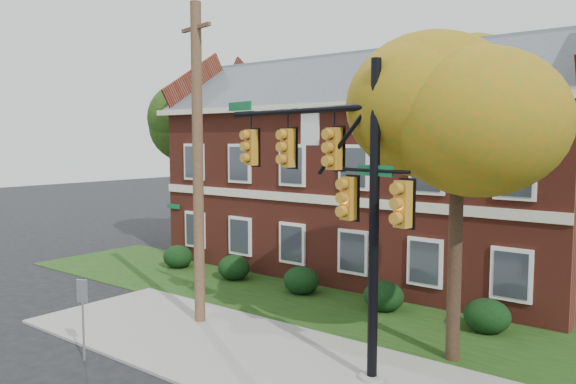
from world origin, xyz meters
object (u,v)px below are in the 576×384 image
Objects in this scene: tree_near_right at (466,106)px; tree_far_rear at (468,83)px; hedge_far_left at (178,257)px; hedge_right at (384,296)px; hedge_far_right at (487,316)px; sign_post at (83,306)px; hedge_left at (234,267)px; utility_pole at (198,164)px; traffic_signal at (332,182)px; hedge_center at (301,280)px; apartment_building at (372,159)px; tree_left_rear at (202,124)px.

tree_far_rear reaches higher than tree_near_right.
hedge_right is at bearing 0.00° from hedge_far_left.
hedge_far_right is 0.64× the size of sign_post.
tree_far_rear reaches higher than hedge_right.
sign_post is at bearing -53.97° from hedge_far_left.
utility_pole is at bearing -57.57° from hedge_left.
sign_post is (-5.32, -3.76, -3.29)m from traffic_signal.
hedge_center is (7.00, 0.00, 0.00)m from hedge_far_left.
tree_far_rear is 1.15× the size of utility_pole.
traffic_signal is (11.64, -4.94, 4.24)m from hedge_far_left.
tree_far_rear reaches higher than apartment_building.
tree_far_rear reaches higher than utility_pole.
hedge_far_left is 13.34m from traffic_signal.
apartment_building is at bearing 131.77° from tree_near_right.
tree_far_rear is (8.34, 13.09, 8.32)m from hedge_far_left.
tree_far_rear is at bearing 80.29° from apartment_building.
hedge_far_left is 10.80m from sign_post.
hedge_far_left is 15.75m from tree_near_right.
tree_far_rear reaches higher than hedge_far_left.
tree_left_rear is 12.87m from utility_pole.
sign_post reaches higher than hedge_right.
hedge_left is 1.00× the size of hedge_center.
hedge_left is 9.69m from tree_left_rear.
apartment_building is 9.94m from tree_left_rear.
tree_near_right is at bearing -48.23° from apartment_building.
traffic_signal is (1.14, -4.94, 4.24)m from hedge_right.
hedge_right is 0.16× the size of tree_left_rear.
apartment_building is 2.45× the size of traffic_signal.
traffic_signal reaches higher than hedge_left.
apartment_building is 9.82m from hedge_far_right.
hedge_left is 10.43m from traffic_signal.
apartment_building is 13.43× the size of hedge_far_left.
tree_near_right is 0.74× the size of tree_far_rear.
sign_post reaches higher than hedge_far_left.
hedge_left and hedge_far_right have the same top height.
tree_left_rear is at bearing 166.11° from hedge_far_right.
hedge_left is at bearing 0.00° from hedge_far_left.
hedge_left is 12.68m from tree_near_right.
hedge_far_left is 7.00m from hedge_center.
hedge_far_left is 0.18× the size of traffic_signal.
utility_pole is (-0.51, -9.95, 0.08)m from apartment_building.
apartment_building is at bearing 125.30° from traffic_signal.
hedge_center is 0.14× the size of utility_pole.
hedge_right is 0.14× the size of utility_pole.
apartment_building reaches higher than hedge_right.
tree_left_rear is (-6.23, 4.14, 6.16)m from hedge_left.
utility_pole is at bearing -166.44° from tree_near_right.
sign_post is at bearing -115.63° from hedge_right.
hedge_far_right is at bearing 0.00° from hedge_left.
hedge_far_left is 10.50m from hedge_right.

